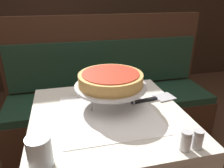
# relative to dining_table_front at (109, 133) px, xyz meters

# --- Properties ---
(dining_table_front) EXTENTS (0.72, 0.72, 0.77)m
(dining_table_front) POSITION_rel_dining_table_front_xyz_m (0.00, 0.00, 0.00)
(dining_table_front) COLOR beige
(dining_table_front) RESTS_ON ground_plane
(dining_table_rear) EXTENTS (0.82, 0.82, 0.78)m
(dining_table_rear) POSITION_rel_dining_table_front_xyz_m (-0.26, 1.69, 0.03)
(dining_table_rear) COLOR red
(dining_table_rear) RESTS_ON ground_plane
(booth_bench) EXTENTS (1.77, 0.52, 1.12)m
(booth_bench) POSITION_rel_dining_table_front_xyz_m (0.19, 0.82, -0.33)
(booth_bench) COLOR #3D2316
(booth_bench) RESTS_ON ground_plane
(pizza_pan_stand) EXTENTS (0.36, 0.36, 0.10)m
(pizza_pan_stand) POSITION_rel_dining_table_front_xyz_m (0.03, 0.10, 0.20)
(pizza_pan_stand) COLOR #ADADB2
(pizza_pan_stand) RESTS_ON dining_table_front
(deep_dish_pizza) EXTENTS (0.32, 0.32, 0.06)m
(deep_dish_pizza) POSITION_rel_dining_table_front_xyz_m (0.03, 0.10, 0.25)
(deep_dish_pizza) COLOR tan
(deep_dish_pizza) RESTS_ON pizza_pan_stand
(pizza_server) EXTENTS (0.26, 0.10, 0.01)m
(pizza_server) POSITION_rel_dining_table_front_xyz_m (0.27, 0.08, 0.12)
(pizza_server) COLOR #BCBCC1
(pizza_server) RESTS_ON dining_table_front
(water_glass_near) EXTENTS (0.08, 0.08, 0.11)m
(water_glass_near) POSITION_rel_dining_table_front_xyz_m (-0.29, -0.27, 0.17)
(water_glass_near) COLOR silver
(water_glass_near) RESTS_ON dining_table_front
(salt_shaker) EXTENTS (0.04, 0.04, 0.08)m
(salt_shaker) POSITION_rel_dining_table_front_xyz_m (0.21, -0.31, 0.15)
(salt_shaker) COLOR silver
(salt_shaker) RESTS_ON dining_table_front
(pepper_shaker) EXTENTS (0.04, 0.04, 0.07)m
(pepper_shaker) POSITION_rel_dining_table_front_xyz_m (0.26, -0.31, 0.15)
(pepper_shaker) COLOR silver
(pepper_shaker) RESTS_ON dining_table_front
(napkin_holder) EXTENTS (0.10, 0.05, 0.09)m
(napkin_holder) POSITION_rel_dining_table_front_xyz_m (0.05, 0.32, 0.16)
(napkin_holder) COLOR #B2B2B7
(napkin_holder) RESTS_ON dining_table_front
(condiment_caddy) EXTENTS (0.12, 0.12, 0.17)m
(condiment_caddy) POSITION_rel_dining_table_front_xyz_m (-0.35, 1.66, 0.17)
(condiment_caddy) COLOR black
(condiment_caddy) RESTS_ON dining_table_rear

